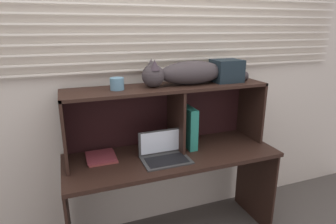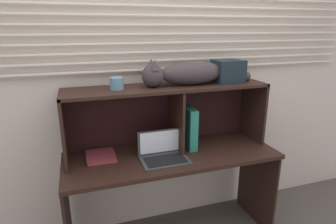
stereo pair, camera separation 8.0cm
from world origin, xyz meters
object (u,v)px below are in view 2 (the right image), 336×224
book_stack (101,156)px  small_basket (117,83)px  binder_upright (188,127)px  laptop (163,154)px  storage_box (228,71)px  cat (186,73)px

book_stack → small_basket: 0.54m
binder_upright → book_stack: (-0.68, -0.00, -0.14)m
laptop → storage_box: storage_box is taller
cat → storage_box: 0.34m
laptop → book_stack: 0.45m
binder_upright → storage_box: bearing=0.0°
laptop → storage_box: (0.57, 0.15, 0.54)m
book_stack → laptop: bearing=-19.7°
cat → storage_box: cat is taller
laptop → storage_box: 0.80m
cat → storage_box: (0.34, -0.00, 0.00)m
laptop → book_stack: size_ratio=1.58×
book_stack → small_basket: (0.14, 0.00, 0.52)m
laptop → small_basket: 0.59m
storage_box → laptop: bearing=-164.9°
laptop → storage_box: size_ratio=1.55×
cat → small_basket: cat is taller
cat → small_basket: size_ratio=9.17×
book_stack → storage_box: 1.14m
laptop → book_stack: bearing=160.3°
small_basket → binder_upright: bearing=0.0°
binder_upright → small_basket: (-0.54, 0.00, 0.38)m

